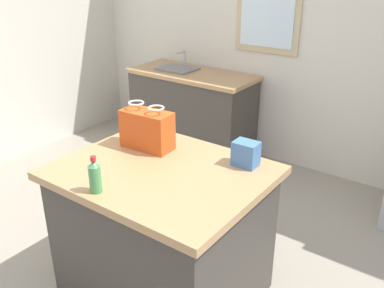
{
  "coord_description": "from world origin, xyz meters",
  "views": [
    {
      "loc": [
        1.45,
        -1.69,
        2.01
      ],
      "look_at": [
        0.03,
        0.26,
        0.94
      ],
      "focal_mm": 39.63,
      "sensor_mm": 36.0,
      "label": 1
    }
  ],
  "objects_px": {
    "kitchen_island": "(163,232)",
    "small_box": "(246,154)",
    "shopping_bag": "(147,129)",
    "bottle": "(95,176)"
  },
  "relations": [
    {
      "from": "small_box",
      "to": "kitchen_island",
      "type": "bearing_deg",
      "value": -138.01
    },
    {
      "from": "kitchen_island",
      "to": "small_box",
      "type": "distance_m",
      "value": 0.71
    },
    {
      "from": "shopping_bag",
      "to": "bottle",
      "type": "distance_m",
      "value": 0.6
    },
    {
      "from": "shopping_bag",
      "to": "small_box",
      "type": "xyz_separation_m",
      "value": [
        0.63,
        0.15,
        -0.05
      ]
    },
    {
      "from": "kitchen_island",
      "to": "shopping_bag",
      "type": "height_order",
      "value": "shopping_bag"
    },
    {
      "from": "kitchen_island",
      "to": "bottle",
      "type": "bearing_deg",
      "value": -105.41
    },
    {
      "from": "kitchen_island",
      "to": "shopping_bag",
      "type": "bearing_deg",
      "value": 145.6
    },
    {
      "from": "kitchen_island",
      "to": "bottle",
      "type": "relative_size",
      "value": 5.84
    },
    {
      "from": "shopping_bag",
      "to": "kitchen_island",
      "type": "bearing_deg",
      "value": -34.4
    },
    {
      "from": "kitchen_island",
      "to": "small_box",
      "type": "bearing_deg",
      "value": 41.99
    }
  ]
}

